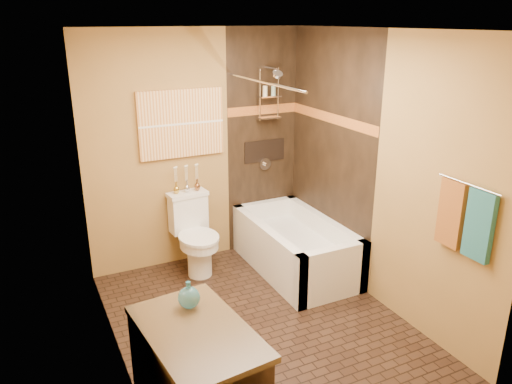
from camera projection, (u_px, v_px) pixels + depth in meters
floor at (259, 323)px, 4.45m from camera, size 3.00×3.00×0.00m
wall_left at (109, 215)px, 3.54m from camera, size 0.02×3.00×2.50m
wall_right at (377, 172)px, 4.54m from camera, size 0.02×3.00×2.50m
wall_back at (197, 150)px, 5.31m from camera, size 2.40×0.02×2.50m
wall_front at (380, 270)px, 2.77m from camera, size 2.40×0.02×2.50m
ceiling at (260, 29)px, 3.63m from camera, size 3.00×3.00×0.00m
alcove_tile_back at (262, 142)px, 5.63m from camera, size 0.85×0.01×2.50m
alcove_tile_right at (330, 153)px, 5.17m from camera, size 0.01×1.50×2.50m
mosaic_band_back at (263, 110)px, 5.49m from camera, size 0.85×0.01×0.10m
mosaic_band_right at (331, 118)px, 5.04m from camera, size 0.01×1.50×0.10m
alcove_niche at (265, 151)px, 5.66m from camera, size 0.50×0.01×0.25m
shower_fixtures at (269, 107)px, 5.41m from camera, size 0.24×0.33×1.16m
curtain_rod at (262, 82)px, 4.59m from camera, size 0.03×1.55×0.03m
towel_bar at (469, 185)px, 3.56m from camera, size 0.02×0.55×0.02m
towel_teal at (479, 226)px, 3.55m from camera, size 0.05×0.22×0.52m
towel_rust at (451, 213)px, 3.77m from camera, size 0.05×0.22×0.52m
sunset_painting at (181, 124)px, 5.12m from camera, size 0.90×0.04×0.70m
vanity_mirror at (142, 235)px, 2.62m from camera, size 0.01×1.00×0.90m
bathtub at (295, 250)px, 5.35m from camera, size 0.80×1.50×0.55m
toilet at (195, 234)px, 5.27m from camera, size 0.44×0.64×0.83m
teal_bottle at (189, 295)px, 3.15m from camera, size 0.17×0.17×0.23m
bud_vases at (187, 178)px, 5.24m from camera, size 0.29×0.06×0.29m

